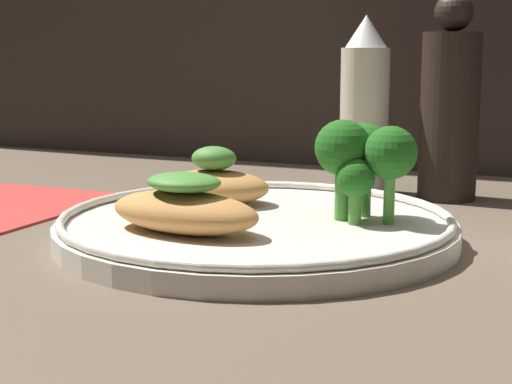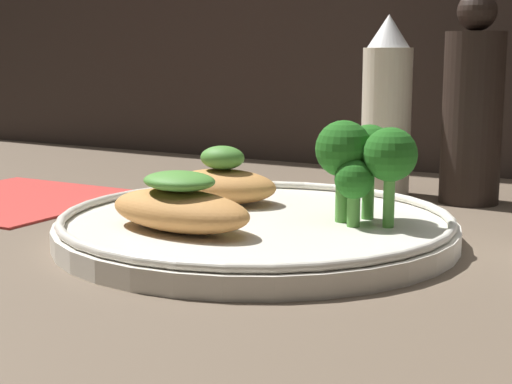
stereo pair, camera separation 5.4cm
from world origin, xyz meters
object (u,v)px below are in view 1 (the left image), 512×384
object	(u,v)px
plate	(256,226)
broccoli_bunch	(363,155)
sauce_bottle	(364,109)
pepper_grinder	(450,108)

from	to	relation	value
plate	broccoli_bunch	size ratio (longest dim) A/B	3.92
plate	sauce_bottle	world-z (taller)	sauce_bottle
plate	broccoli_bunch	distance (cm)	8.83
plate	pepper_grinder	xyz separation A→B (cm)	(9.18, 21.10, 7.07)
plate	pepper_grinder	bearing A→B (deg)	66.49
pepper_grinder	plate	bearing A→B (deg)	-113.51
broccoli_bunch	plate	bearing A→B (deg)	-156.41
sauce_bottle	plate	bearing A→B (deg)	-94.07
plate	sauce_bottle	distance (cm)	22.20
plate	broccoli_bunch	xyz separation A→B (cm)	(6.69, 2.92, 4.97)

